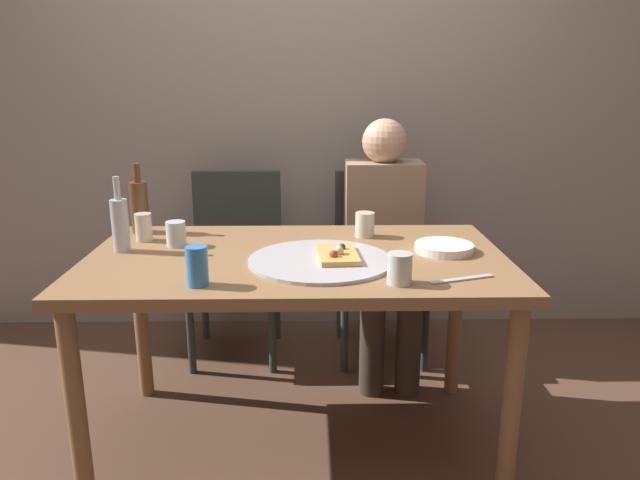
{
  "coord_description": "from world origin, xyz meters",
  "views": [
    {
      "loc": [
        0.05,
        -1.99,
        1.36
      ],
      "look_at": [
        0.08,
        0.02,
        0.8
      ],
      "focal_mm": 33.24,
      "sensor_mm": 36.0,
      "label": 1
    }
  ],
  "objects": [
    {
      "name": "soda_can",
      "position": [
        -0.29,
        -0.31,
        0.81
      ],
      "size": [
        0.07,
        0.07,
        0.12
      ],
      "primitive_type": "cylinder",
      "color": "#337AC1",
      "rests_on": "dining_table"
    },
    {
      "name": "short_glass",
      "position": [
        -0.58,
        0.2,
        0.8
      ],
      "size": [
        0.06,
        0.06,
        0.11
      ],
      "primitive_type": "cylinder",
      "color": "beige",
      "rests_on": "dining_table"
    },
    {
      "name": "tumbler_near",
      "position": [
        0.32,
        -0.31,
        0.8
      ],
      "size": [
        0.08,
        0.08,
        0.1
      ],
      "primitive_type": "cylinder",
      "color": "#B7C6BC",
      "rests_on": "dining_table"
    },
    {
      "name": "back_wall",
      "position": [
        0.0,
        1.21,
        1.3
      ],
      "size": [
        6.0,
        0.1,
        2.6
      ],
      "primitive_type": "cube",
      "color": "gray",
      "rests_on": "ground_plane"
    },
    {
      "name": "wine_glass",
      "position": [
        -0.45,
        0.12,
        0.8
      ],
      "size": [
        0.07,
        0.07,
        0.09
      ],
      "primitive_type": "cylinder",
      "color": "silver",
      "rests_on": "dining_table"
    },
    {
      "name": "ground_plane",
      "position": [
        0.0,
        0.0,
        0.0
      ],
      "size": [
        8.0,
        8.0,
        0.0
      ],
      "primitive_type": "plane",
      "color": "#513828"
    },
    {
      "name": "table_knife",
      "position": [
        0.52,
        -0.28,
        0.75
      ],
      "size": [
        0.21,
        0.09,
        0.01
      ],
      "primitive_type": "cube",
      "rotation": [
        0.0,
        0.0,
        3.47
      ],
      "color": "#B7B7BC",
      "rests_on": "dining_table"
    },
    {
      "name": "tumbler_far",
      "position": [
        0.26,
        0.24,
        0.8
      ],
      "size": [
        0.08,
        0.08,
        0.1
      ],
      "primitive_type": "cylinder",
      "color": "beige",
      "rests_on": "dining_table"
    },
    {
      "name": "beer_bottle",
      "position": [
        -0.63,
        0.33,
        0.86
      ],
      "size": [
        0.07,
        0.07,
        0.28
      ],
      "color": "brown",
      "rests_on": "dining_table"
    },
    {
      "name": "chair_left",
      "position": [
        -0.32,
        0.83,
        0.51
      ],
      "size": [
        0.44,
        0.44,
        0.9
      ],
      "rotation": [
        0.0,
        0.0,
        3.14
      ],
      "color": "#2D3833",
      "rests_on": "ground_plane"
    },
    {
      "name": "wine_bottle",
      "position": [
        -0.63,
        0.06,
        0.85
      ],
      "size": [
        0.06,
        0.06,
        0.27
      ],
      "color": "#B2BCC1",
      "rests_on": "dining_table"
    },
    {
      "name": "plate_stack",
      "position": [
        0.53,
        0.03,
        0.76
      ],
      "size": [
        0.21,
        0.21,
        0.03
      ],
      "primitive_type": "cylinder",
      "color": "white",
      "rests_on": "dining_table"
    },
    {
      "name": "pizza_slice_last",
      "position": [
        0.14,
        -0.07,
        0.77
      ],
      "size": [
        0.15,
        0.23,
        0.05
      ],
      "color": "tan",
      "rests_on": "pizza_tray"
    },
    {
      "name": "chair_right",
      "position": [
        0.4,
        0.83,
        0.51
      ],
      "size": [
        0.44,
        0.44,
        0.9
      ],
      "rotation": [
        0.0,
        0.0,
        3.14
      ],
      "color": "#2D3833",
      "rests_on": "ground_plane"
    },
    {
      "name": "dining_table",
      "position": [
        0.0,
        0.0,
        0.67
      ],
      "size": [
        1.47,
        0.85,
        0.75
      ],
      "color": "olive",
      "rests_on": "ground_plane"
    },
    {
      "name": "guest_in_sweater",
      "position": [
        0.4,
        0.67,
        0.64
      ],
      "size": [
        0.36,
        0.56,
        1.17
      ],
      "rotation": [
        0.0,
        0.0,
        3.14
      ],
      "color": "#937A60",
      "rests_on": "ground_plane"
    },
    {
      "name": "pizza_tray",
      "position": [
        0.08,
        -0.08,
        0.75
      ],
      "size": [
        0.49,
        0.49,
        0.01
      ],
      "primitive_type": "cylinder",
      "color": "#ADADB2",
      "rests_on": "dining_table"
    }
  ]
}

